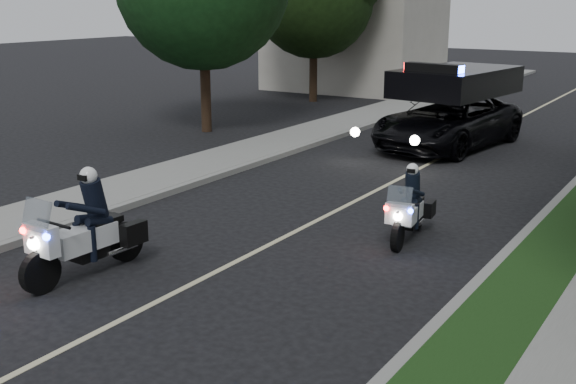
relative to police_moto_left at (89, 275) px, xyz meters
name	(u,v)px	position (x,y,z in m)	size (l,w,h in m)	color
ground	(166,297)	(1.77, 0.00, 0.00)	(120.00, 120.00, 0.00)	black
curb_right	(568,191)	(5.87, 10.00, 0.07)	(0.20, 60.00, 0.15)	gray
curb_left	(285,153)	(-2.33, 10.00, 0.07)	(0.20, 60.00, 0.15)	gray
sidewalk_left	(255,149)	(-3.43, 10.00, 0.08)	(2.00, 60.00, 0.16)	gray
building_far	(355,21)	(-8.23, 26.00, 3.50)	(8.00, 6.00, 7.00)	#A8A396
lane_marking	(411,173)	(1.77, 10.00, 0.00)	(0.12, 50.00, 0.01)	#BFB78C
police_moto_left	(89,275)	(0.00, 0.00, 0.00)	(0.78, 2.23, 1.90)	silver
police_moto_right	(408,239)	(3.90, 4.73, 0.00)	(0.63, 1.79, 1.52)	white
police_suv	(446,147)	(1.35, 13.88, 0.00)	(2.79, 6.02, 2.93)	black
bicycle	(471,107)	(-0.84, 22.99, 0.00)	(0.56, 1.59, 0.83)	black
cyclist	(471,107)	(-0.84, 22.99, 0.00)	(0.62, 0.41, 1.72)	black
tree_left_near	(207,131)	(-6.94, 12.01, 0.00)	(6.04, 6.04, 10.07)	#123613
tree_left_far	(313,101)	(-7.64, 20.77, 0.00)	(5.44, 5.44, 9.07)	black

